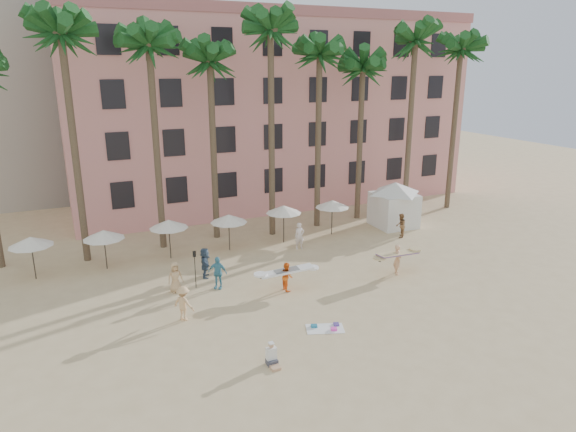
% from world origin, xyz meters
% --- Properties ---
extents(ground, '(120.00, 120.00, 0.00)m').
position_xyz_m(ground, '(0.00, 0.00, 0.00)').
color(ground, '#D1B789').
rests_on(ground, ground).
extents(pink_hotel, '(35.00, 14.00, 16.00)m').
position_xyz_m(pink_hotel, '(7.00, 26.00, 8.00)').
color(pink_hotel, '#DB8588').
rests_on(pink_hotel, ground).
extents(palm_row, '(44.40, 5.40, 16.30)m').
position_xyz_m(palm_row, '(0.51, 15.00, 12.97)').
color(palm_row, brown).
rests_on(palm_row, ground).
extents(umbrella_row, '(22.50, 2.70, 2.73)m').
position_xyz_m(umbrella_row, '(-3.00, 12.50, 2.33)').
color(umbrella_row, '#332B23').
rests_on(umbrella_row, ground).
extents(cabana, '(4.64, 4.64, 3.50)m').
position_xyz_m(cabana, '(12.42, 12.45, 2.07)').
color(cabana, white).
rests_on(cabana, ground).
extents(beach_towel, '(2.03, 1.55, 0.14)m').
position_xyz_m(beach_towel, '(-0.18, 0.19, 0.03)').
color(beach_towel, white).
rests_on(beach_towel, ground).
extents(carrier_yellow, '(2.96, 1.12, 1.86)m').
position_xyz_m(carrier_yellow, '(6.94, 4.35, 1.03)').
color(carrier_yellow, '#E0A67E').
rests_on(carrier_yellow, ground).
extents(carrier_white, '(3.12, 1.04, 1.62)m').
position_xyz_m(carrier_white, '(-0.09, 5.00, 0.88)').
color(carrier_white, orange).
rests_on(carrier_white, ground).
extents(beachgoers, '(18.59, 7.81, 1.90)m').
position_xyz_m(beachgoers, '(-1.41, 7.58, 0.91)').
color(beachgoers, silver).
rests_on(beachgoers, ground).
extents(paddle, '(0.18, 0.04, 2.23)m').
position_xyz_m(paddle, '(-4.68, 7.37, 1.41)').
color(paddle, black).
rests_on(paddle, ground).
extents(seated_man, '(0.44, 0.77, 1.00)m').
position_xyz_m(seated_man, '(-3.73, -1.60, 0.35)').
color(seated_man, '#3F3F4C').
rests_on(seated_man, ground).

